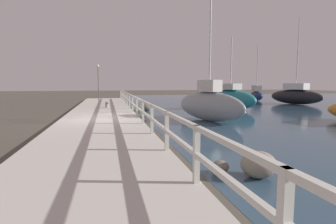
# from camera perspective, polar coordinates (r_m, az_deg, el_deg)

# --- Properties ---
(ground_plane) EXTENTS (120.00, 120.00, 0.00)m
(ground_plane) POSITION_cam_1_polar(r_m,az_deg,el_deg) (13.60, -14.42, -2.32)
(ground_plane) COLOR #4C473D
(dock_walkway) EXTENTS (3.86, 36.00, 0.25)m
(dock_walkway) POSITION_cam_1_polar(r_m,az_deg,el_deg) (13.58, -14.43, -1.80)
(dock_walkway) COLOR beige
(dock_walkway) RESTS_ON ground
(railing) EXTENTS (0.10, 32.50, 1.02)m
(railing) POSITION_cam_1_polar(r_m,az_deg,el_deg) (13.57, -6.78, 1.80)
(railing) COLOR beige
(railing) RESTS_ON dock_walkway
(boulder_far_strip) EXTENTS (0.74, 0.67, 0.56)m
(boulder_far_strip) POSITION_cam_1_polar(r_m,az_deg,el_deg) (19.01, -4.73, 1.10)
(boulder_far_strip) COLOR #666056
(boulder_far_strip) RESTS_ON ground
(boulder_near_dock) EXTENTS (0.44, 0.39, 0.33)m
(boulder_near_dock) POSITION_cam_1_polar(r_m,az_deg,el_deg) (19.90, -6.13, 0.98)
(boulder_near_dock) COLOR slate
(boulder_near_dock) RESTS_ON ground
(boulder_mid_strip) EXTENTS (0.76, 0.68, 0.57)m
(boulder_mid_strip) POSITION_cam_1_polar(r_m,az_deg,el_deg) (5.94, 19.10, -10.74)
(boulder_mid_strip) COLOR slate
(boulder_mid_strip) RESTS_ON ground
(boulder_downstream) EXTENTS (0.39, 0.35, 0.29)m
(boulder_downstream) POSITION_cam_1_polar(r_m,az_deg,el_deg) (6.02, 11.29, -11.64)
(boulder_downstream) COLOR #666056
(boulder_downstream) RESTS_ON ground
(mooring_bollard) EXTENTS (0.24, 0.24, 0.45)m
(mooring_bollard) POSITION_cam_1_polar(r_m,az_deg,el_deg) (19.37, -13.16, 1.63)
(mooring_bollard) COLOR gray
(mooring_bollard) RESTS_ON dock_walkway
(dock_lamp) EXTENTS (0.21, 0.21, 3.36)m
(dock_lamp) POSITION_cam_1_polar(r_m,az_deg,el_deg) (23.93, -14.95, 7.22)
(dock_lamp) COLOR #514C47
(dock_lamp) RESTS_ON dock_walkway
(sailboat_black) EXTENTS (3.05, 5.35, 7.96)m
(sailboat_black) POSITION_cam_1_polar(r_m,az_deg,el_deg) (27.64, 26.01, 3.24)
(sailboat_black) COLOR black
(sailboat_black) RESTS_ON water_surface
(sailboat_gray) EXTENTS (2.61, 4.81, 7.78)m
(sailboat_gray) POSITION_cam_1_polar(r_m,az_deg,el_deg) (13.96, 8.95, 1.63)
(sailboat_gray) COLOR gray
(sailboat_gray) RESTS_ON water_surface
(sailboat_navy) EXTENTS (1.78, 3.42, 6.37)m
(sailboat_navy) POSITION_cam_1_polar(r_m,az_deg,el_deg) (31.99, 18.68, 3.65)
(sailboat_navy) COLOR #192347
(sailboat_navy) RESTS_ON water_surface
(sailboat_teal) EXTENTS (2.78, 5.16, 5.44)m
(sailboat_teal) POSITION_cam_1_polar(r_m,az_deg,el_deg) (20.59, 13.40, 2.87)
(sailboat_teal) COLOR #1E707A
(sailboat_teal) RESTS_ON water_surface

